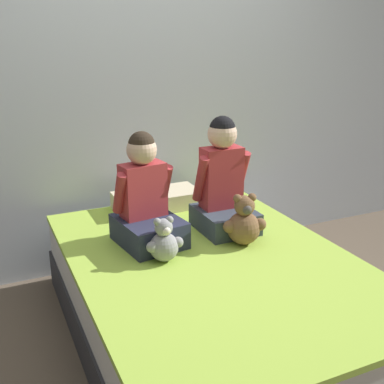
# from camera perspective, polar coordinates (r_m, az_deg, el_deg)

# --- Properties ---
(ground_plane) EXTENTS (14.00, 14.00, 0.00)m
(ground_plane) POSITION_cam_1_polar(r_m,az_deg,el_deg) (2.74, 2.35, -16.85)
(ground_plane) COLOR brown
(wall_behind_bed) EXTENTS (8.00, 0.06, 2.50)m
(wall_behind_bed) POSITION_cam_1_polar(r_m,az_deg,el_deg) (3.28, -6.35, 12.55)
(wall_behind_bed) COLOR silver
(wall_behind_bed) RESTS_ON ground_plane
(bed) EXTENTS (1.39, 1.95, 0.48)m
(bed) POSITION_cam_1_polar(r_m,az_deg,el_deg) (2.61, 2.42, -12.60)
(bed) COLOR #2D2D33
(bed) RESTS_ON ground_plane
(child_on_left) EXTENTS (0.36, 0.41, 0.61)m
(child_on_left) POSITION_cam_1_polar(r_m,az_deg,el_deg) (2.60, -5.51, -1.13)
(child_on_left) COLOR #282D47
(child_on_left) RESTS_ON bed
(child_on_right) EXTENTS (0.32, 0.35, 0.66)m
(child_on_right) POSITION_cam_1_polar(r_m,az_deg,el_deg) (2.77, 3.69, 0.94)
(child_on_right) COLOR #384251
(child_on_right) RESTS_ON bed
(teddy_bear_held_by_left_child) EXTENTS (0.20, 0.15, 0.24)m
(teddy_bear_held_by_left_child) POSITION_cam_1_polar(r_m,az_deg,el_deg) (2.43, -3.33, -6.00)
(teddy_bear_held_by_left_child) COLOR #939399
(teddy_bear_held_by_left_child) RESTS_ON bed
(teddy_bear_held_by_right_child) EXTENTS (0.24, 0.18, 0.29)m
(teddy_bear_held_by_right_child) POSITION_cam_1_polar(r_m,az_deg,el_deg) (2.62, 6.18, -3.69)
(teddy_bear_held_by_right_child) COLOR brown
(teddy_bear_held_by_right_child) RESTS_ON bed
(pillow_at_headboard) EXTENTS (0.56, 0.27, 0.11)m
(pillow_at_headboard) POSITION_cam_1_polar(r_m,az_deg,el_deg) (3.16, -4.15, -0.96)
(pillow_at_headboard) COLOR beige
(pillow_at_headboard) RESTS_ON bed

